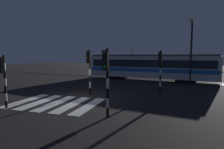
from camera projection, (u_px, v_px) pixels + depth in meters
name	position (u px, v px, depth m)	size (l,w,h in m)	color
ground_plane	(76.00, 97.00, 14.54)	(120.00, 120.00, 0.00)	black
rail_near	(133.00, 80.00, 25.10)	(80.00, 0.12, 0.03)	#59595E
rail_far	(137.00, 79.00, 26.37)	(80.00, 0.12, 0.03)	#59595E
crosswalk_zebra	(56.00, 103.00, 12.67)	(6.12, 5.17, 0.02)	silver
traffic_light_corner_far_right	(160.00, 65.00, 16.02)	(0.36, 0.42, 3.54)	black
traffic_light_median_centre	(89.00, 65.00, 15.28)	(0.36, 0.42, 3.56)	black
traffic_light_kerb_mid_left	(3.00, 74.00, 11.18)	(0.36, 0.42, 3.13)	black
traffic_light_corner_near_right	(107.00, 73.00, 9.45)	(0.36, 0.42, 3.44)	black
street_lamp_trackside_right	(191.00, 44.00, 19.58)	(0.44, 1.21, 6.75)	black
tram	(150.00, 66.00, 24.70)	(16.21, 2.58, 4.15)	silver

